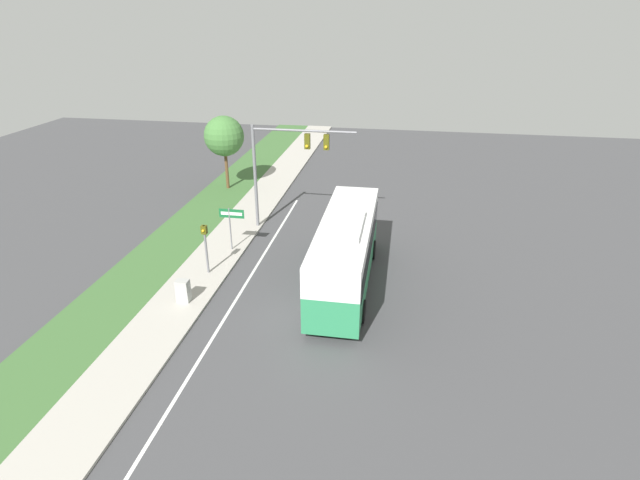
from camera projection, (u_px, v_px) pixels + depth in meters
ground_plane at (305, 318)px, 22.69m from camera, size 80.00×80.00×0.00m
sidewalk at (177, 305)px, 23.62m from camera, size 2.80×80.00×0.12m
grass_verge at (115, 299)px, 24.12m from camera, size 3.60×80.00×0.10m
lane_divider_near at (229, 311)px, 23.24m from camera, size 0.14×30.00×0.01m
bus at (346, 248)px, 24.61m from camera, size 2.61×10.24×3.74m
signal_gantry at (284, 157)px, 29.93m from camera, size 6.30×0.41×6.59m
pedestrian_signal at (205, 241)px, 25.64m from camera, size 0.28×0.34×2.80m
street_sign at (231, 220)px, 28.18m from camera, size 1.46×0.08×2.66m
utility_cabinet at (183, 291)px, 23.58m from camera, size 0.61×0.45×1.11m
roadside_tree at (224, 136)px, 37.20m from camera, size 2.98×2.98×5.56m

